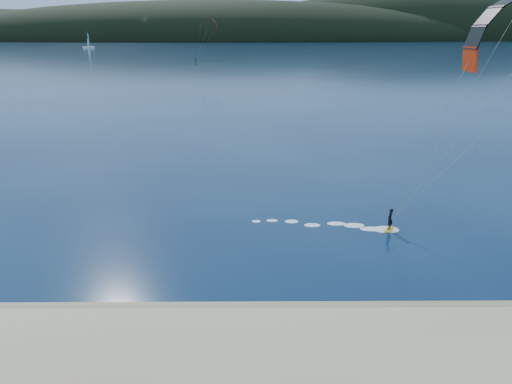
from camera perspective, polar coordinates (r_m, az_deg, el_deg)
ground at (r=22.65m, az=-9.07°, el=-20.51°), size 1800.00×1800.00×0.00m
wet_sand at (r=26.23m, az=-7.64°, el=-14.24°), size 220.00×2.50×0.10m
headland at (r=762.77m, az=-0.65°, el=17.53°), size 1200.00×310.00×140.00m
kitesurfer_far at (r=223.83m, az=-5.66°, el=18.70°), size 11.54×8.05×17.60m
sailboat at (r=434.36m, az=-19.16°, el=15.88°), size 9.17×5.90×13.04m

